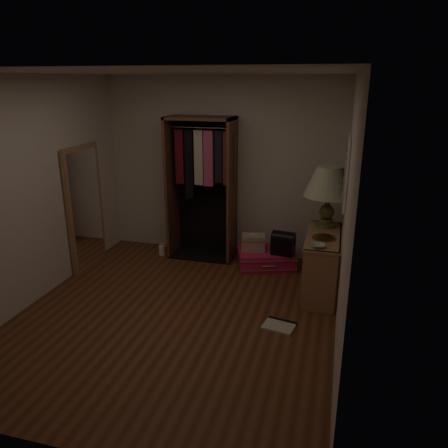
{
  "coord_description": "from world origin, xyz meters",
  "views": [
    {
      "loc": [
        1.66,
        -4.09,
        2.54
      ],
      "look_at": [
        0.3,
        0.95,
        0.8
      ],
      "focal_mm": 35.0,
      "sensor_mm": 36.0,
      "label": 1
    }
  ],
  "objects": [
    {
      "name": "train_case",
      "position": [
        0.56,
        1.56,
        0.36
      ],
      "size": [
        0.37,
        0.28,
        0.24
      ],
      "rotation": [
        0.0,
        0.0,
        0.18
      ],
      "color": "tan",
      "rests_on": "pink_suitcase"
    },
    {
      "name": "floor_mirror",
      "position": [
        -1.7,
        1.0,
        0.85
      ],
      "size": [
        0.06,
        0.8,
        1.7
      ],
      "color": "#9C734B",
      "rests_on": "ground"
    },
    {
      "name": "black_bag",
      "position": [
        0.99,
        1.52,
        0.41
      ],
      "size": [
        0.33,
        0.24,
        0.33
      ],
      "rotation": [
        0.0,
        0.0,
        -0.15
      ],
      "color": "black",
      "rests_on": "pink_suitcase"
    },
    {
      "name": "table_lamp",
      "position": [
        1.54,
        1.36,
        1.31
      ],
      "size": [
        0.77,
        0.77,
        0.77
      ],
      "rotation": [
        0.0,
        0.0,
        -0.31
      ],
      "color": "#50582A",
      "rests_on": "console_bookshelf"
    },
    {
      "name": "brass_tray",
      "position": [
        1.54,
        0.88,
        0.76
      ],
      "size": [
        0.34,
        0.34,
        0.02
      ],
      "rotation": [
        0.0,
        0.0,
        0.27
      ],
      "color": "#9F763D",
      "rests_on": "console_bookshelf"
    },
    {
      "name": "open_wardrobe",
      "position": [
        -0.23,
        1.77,
        1.22
      ],
      "size": [
        0.95,
        0.5,
        2.05
      ],
      "color": "brown",
      "rests_on": "ground"
    },
    {
      "name": "console_bookshelf",
      "position": [
        1.54,
        1.05,
        0.39
      ],
      "size": [
        0.42,
        1.12,
        0.75
      ],
      "color": "#9C6D4B",
      "rests_on": "ground"
    },
    {
      "name": "ceramic_bowl",
      "position": [
        1.49,
        0.57,
        0.77
      ],
      "size": [
        0.19,
        0.19,
        0.04
      ],
      "primitive_type": "imported",
      "rotation": [
        0.0,
        0.0,
        0.21
      ],
      "color": "#9DB99A",
      "rests_on": "console_bookshelf"
    },
    {
      "name": "floor_book",
      "position": [
        1.17,
        0.05,
        0.01
      ],
      "size": [
        0.37,
        0.32,
        0.03
      ],
      "rotation": [
        0.0,
        0.0,
        -0.19
      ],
      "color": "beige",
      "rests_on": "ground"
    },
    {
      "name": "room_walls",
      "position": [
        0.08,
        0.04,
        1.5
      ],
      "size": [
        3.52,
        4.02,
        2.6
      ],
      "color": "beige",
      "rests_on": "ground"
    },
    {
      "name": "white_jug",
      "position": [
        -0.85,
        1.6,
        0.08
      ],
      "size": [
        0.11,
        0.11,
        0.18
      ],
      "rotation": [
        0.0,
        0.0,
        -0.11
      ],
      "color": "white",
      "rests_on": "ground"
    },
    {
      "name": "ground",
      "position": [
        0.0,
        0.0,
        0.0
      ],
      "size": [
        4.0,
        4.0,
        0.0
      ],
      "primitive_type": "plane",
      "color": "#582D19",
      "rests_on": "ground"
    },
    {
      "name": "pink_suitcase",
      "position": [
        0.74,
        1.59,
        0.12
      ],
      "size": [
        0.93,
        0.79,
        0.24
      ],
      "rotation": [
        0.0,
        0.0,
        0.32
      ],
      "color": "#DC1A56",
      "rests_on": "ground"
    }
  ]
}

